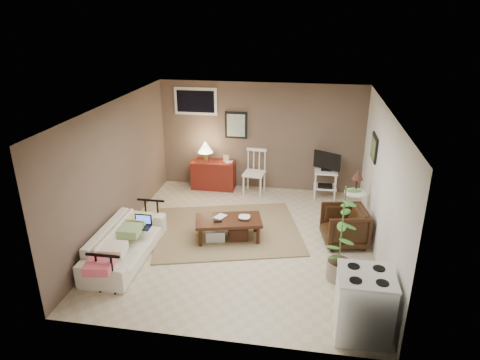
% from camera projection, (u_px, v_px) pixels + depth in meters
% --- Properties ---
extents(floor, '(5.00, 5.00, 0.00)m').
position_uv_depth(floor, '(243.00, 240.00, 7.62)').
color(floor, '#C1B293').
rests_on(floor, ground).
extents(art_back, '(0.50, 0.03, 0.60)m').
position_uv_depth(art_back, '(236.00, 125.00, 9.43)').
color(art_back, black).
extents(art_right, '(0.03, 0.60, 0.45)m').
position_uv_depth(art_right, '(374.00, 147.00, 7.68)').
color(art_right, black).
extents(window, '(0.96, 0.03, 0.60)m').
position_uv_depth(window, '(196.00, 101.00, 9.39)').
color(window, white).
extents(rug, '(3.08, 2.71, 0.03)m').
position_uv_depth(rug, '(227.00, 230.00, 7.94)').
color(rug, '#7D6748').
rests_on(rug, floor).
extents(coffee_table, '(1.26, 0.85, 0.44)m').
position_uv_depth(coffee_table, '(228.00, 228.00, 7.55)').
color(coffee_table, '#3B1A10').
rests_on(coffee_table, floor).
extents(sofa, '(0.56, 1.92, 0.75)m').
position_uv_depth(sofa, '(125.00, 238.00, 6.94)').
color(sofa, silver).
rests_on(sofa, floor).
extents(sofa_pillows, '(0.37, 1.83, 0.13)m').
position_uv_depth(sofa_pillows, '(121.00, 240.00, 6.70)').
color(sofa_pillows, '#F4E9CA').
rests_on(sofa_pillows, sofa).
extents(sofa_end_rails, '(0.52, 1.92, 0.65)m').
position_uv_depth(sofa_end_rails, '(131.00, 241.00, 6.95)').
color(sofa_end_rails, black).
rests_on(sofa_end_rails, floor).
extents(laptop, '(0.30, 0.22, 0.20)m').
position_uv_depth(laptop, '(143.00, 223.00, 7.18)').
color(laptop, black).
rests_on(laptop, sofa).
extents(red_console, '(0.97, 0.43, 1.12)m').
position_uv_depth(red_console, '(213.00, 172.00, 9.72)').
color(red_console, maroon).
rests_on(red_console, floor).
extents(spindle_chair, '(0.49, 0.49, 0.99)m').
position_uv_depth(spindle_chair, '(254.00, 173.00, 9.42)').
color(spindle_chair, white).
rests_on(spindle_chair, floor).
extents(tv_stand, '(0.56, 0.40, 1.03)m').
position_uv_depth(tv_stand, '(326.00, 174.00, 9.16)').
color(tv_stand, white).
rests_on(tv_stand, floor).
extents(side_table, '(0.42, 0.42, 1.12)m').
position_uv_depth(side_table, '(356.00, 191.00, 7.92)').
color(side_table, white).
rests_on(side_table, floor).
extents(armchair, '(0.79, 0.83, 0.73)m').
position_uv_depth(armchair, '(344.00, 224.00, 7.39)').
color(armchair, black).
rests_on(armchair, floor).
extents(potted_plant, '(0.39, 0.39, 1.55)m').
position_uv_depth(potted_plant, '(342.00, 231.00, 6.23)').
color(potted_plant, gray).
rests_on(potted_plant, floor).
extents(stove, '(0.68, 0.63, 0.89)m').
position_uv_depth(stove, '(364.00, 305.00, 5.27)').
color(stove, white).
rests_on(stove, floor).
extents(bowl, '(0.21, 0.06, 0.21)m').
position_uv_depth(bowl, '(244.00, 214.00, 7.45)').
color(bowl, '#3B1A10').
rests_on(bowl, coffee_table).
extents(book_table, '(0.16, 0.08, 0.22)m').
position_uv_depth(book_table, '(216.00, 210.00, 7.55)').
color(book_table, '#3B1A10').
rests_on(book_table, coffee_table).
extents(book_console, '(0.15, 0.02, 0.21)m').
position_uv_depth(book_console, '(226.00, 158.00, 9.53)').
color(book_console, '#3B1A10').
rests_on(book_console, red_console).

